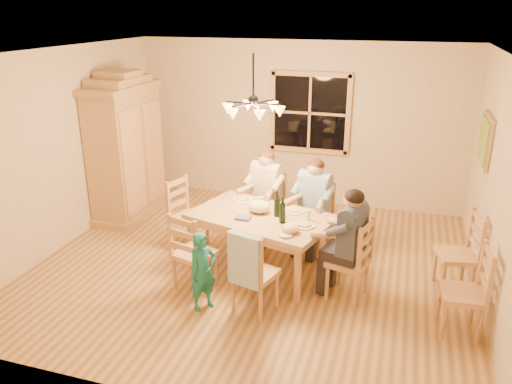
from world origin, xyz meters
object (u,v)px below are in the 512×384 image
(chair_far_left, at_px, (266,219))
(child, at_px, (203,272))
(adult_woman, at_px, (266,184))
(chair_spare_back, at_px, (454,267))
(wine_bottle_a, at_px, (277,204))
(chair_spare_front, at_px, (460,306))
(armoire, at_px, (126,152))
(chair_near_right, at_px, (255,285))
(adult_plaid_man, at_px, (314,195))
(chair_near_left, at_px, (195,265))
(adult_slate_man, at_px, (351,231))
(chair_end_left, at_px, (189,227))
(chandelier, at_px, (253,108))
(chair_end_right, at_px, (348,273))
(chair_far_right, at_px, (313,231))
(wine_bottle_b, at_px, (282,210))
(dining_table, at_px, (261,223))

(chair_far_left, height_order, child, chair_far_left)
(adult_woman, bearing_deg, chair_spare_back, -179.58)
(wine_bottle_a, height_order, chair_spare_front, wine_bottle_a)
(armoire, height_order, chair_near_right, armoire)
(adult_plaid_man, bearing_deg, wine_bottle_a, 78.27)
(chair_near_left, distance_m, chair_near_right, 0.85)
(adult_slate_man, distance_m, chair_spare_back, 1.41)
(child, distance_m, chair_spare_back, 2.96)
(armoire, distance_m, chair_spare_back, 5.02)
(adult_woman, distance_m, chair_spare_front, 3.01)
(chair_end_left, bearing_deg, chandelier, 92.07)
(chandelier, relative_size, chair_far_left, 0.78)
(chair_end_right, bearing_deg, chair_near_left, 116.57)
(chair_far_right, bearing_deg, armoire, 7.15)
(adult_woman, height_order, chair_spare_front, adult_woman)
(chair_far_left, distance_m, chair_near_left, 1.61)
(wine_bottle_a, bearing_deg, wine_bottle_b, -56.93)
(chair_far_right, height_order, wine_bottle_b, wine_bottle_b)
(adult_plaid_man, bearing_deg, chair_end_right, 136.64)
(chair_near_right, relative_size, wine_bottle_b, 3.00)
(chair_near_right, distance_m, adult_plaid_man, 1.70)
(wine_bottle_b, distance_m, chair_spare_back, 2.14)
(chair_end_right, bearing_deg, adult_woman, 63.43)
(chandelier, xyz_separation_m, chair_spare_back, (2.45, 0.13, -1.77))
(wine_bottle_b, bearing_deg, child, -127.22)
(wine_bottle_a, xyz_separation_m, wine_bottle_b, (0.11, -0.17, 0.00))
(chair_near_right, xyz_separation_m, chair_end_left, (-1.33, 1.20, 0.00))
(adult_slate_man, bearing_deg, chair_near_right, 136.74)
(armoire, bearing_deg, wine_bottle_a, -22.14)
(chair_near_right, bearing_deg, armoire, 159.05)
(chandelier, distance_m, child, 1.97)
(chair_far_right, xyz_separation_m, chair_near_right, (-0.34, -1.57, 0.00))
(armoire, xyz_separation_m, child, (2.18, -2.17, -0.60))
(chair_near_right, bearing_deg, chair_spare_back, 42.68)
(chandelier, relative_size, chair_end_right, 0.78)
(dining_table, height_order, chair_end_left, chair_end_left)
(armoire, bearing_deg, chair_near_right, -36.54)
(wine_bottle_b, distance_m, child, 1.20)
(chair_far_left, height_order, chair_far_right, same)
(chair_near_left, bearing_deg, chair_spare_front, 15.43)
(chair_near_right, bearing_deg, wine_bottle_b, 97.04)
(adult_woman, height_order, adult_plaid_man, same)
(armoire, bearing_deg, chair_end_right, -21.61)
(chair_end_right, height_order, adult_woman, adult_woman)
(chandelier, relative_size, adult_woman, 0.88)
(chair_end_right, bearing_deg, chair_far_left, 63.43)
(chair_near_left, relative_size, chair_end_right, 1.00)
(chair_far_left, bearing_deg, chair_near_left, 90.00)
(chair_near_right, bearing_deg, adult_slate_man, 46.74)
(chandelier, height_order, adult_slate_man, chandelier)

